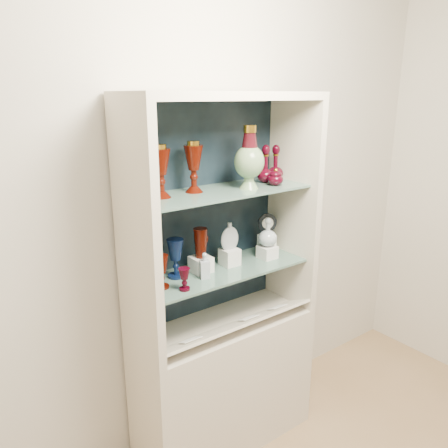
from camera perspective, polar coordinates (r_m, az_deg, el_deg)
wall_back at (r=2.35m, az=-3.20°, el=3.57°), size 3.50×0.02×2.80m
cabinet_base at (r=2.62m, az=0.00°, el=-19.82°), size 1.00×0.40×0.75m
cabinet_back_panel at (r=2.34m, az=-2.77°, el=1.65°), size 0.98×0.02×1.15m
cabinet_side_left at (r=1.96m, az=-11.39°, el=-1.67°), size 0.04×0.40×1.15m
cabinet_side_right at (r=2.50m, az=8.90°, el=2.41°), size 0.04×0.40×1.15m
cabinet_top_cap at (r=2.11m, az=0.00°, el=16.39°), size 1.00×0.40×0.04m
shelf_lower at (r=2.30m, az=-0.30°, el=-6.02°), size 0.92×0.34×0.01m
shelf_upper at (r=2.17m, az=-0.31°, el=4.27°), size 0.92×0.34×0.01m
label_ledge at (r=2.32m, az=1.66°, el=-13.04°), size 0.92×0.17×0.09m
label_card_0 at (r=2.48m, az=6.96°, el=-10.71°), size 0.10×0.06×0.03m
label_card_1 at (r=2.17m, az=-4.40°, el=-14.84°), size 0.10×0.06×0.03m
label_card_2 at (r=2.36m, az=3.23°, el=-12.14°), size 0.10×0.06×0.03m
pedestal_lamp_left at (r=2.01m, az=-8.25°, el=6.82°), size 0.10×0.10×0.24m
pedestal_lamp_right at (r=2.11m, az=-3.99°, el=7.45°), size 0.12×0.12×0.25m
enamel_urn at (r=2.19m, az=3.33°, el=8.69°), size 0.20×0.20×0.31m
ruby_decanter_a at (r=2.36m, az=5.46°, el=8.12°), size 0.11×0.11×0.23m
ruby_decanter_b at (r=2.44m, az=6.76°, el=8.11°), size 0.11×0.11×0.21m
lidded_bowl at (r=2.30m, az=6.74°, el=6.16°), size 0.10×0.10×0.09m
cobalt_goblet at (r=2.17m, az=-6.35°, el=-4.47°), size 0.11×0.11×0.20m
ruby_goblet_tall at (r=2.07m, az=-8.15°, el=-6.18°), size 0.08×0.08×0.16m
ruby_goblet_small at (r=2.05m, az=-5.20°, el=-7.19°), size 0.06×0.06×0.11m
riser_ruby_pitcher at (r=2.25m, az=-3.03°, el=-5.27°), size 0.10×0.10×0.08m
ruby_pitcher at (r=2.21m, az=-3.08°, el=-2.48°), size 0.13×0.11×0.15m
clear_square_bottle at (r=2.16m, az=-2.53°, el=-5.43°), size 0.06×0.06×0.13m
riser_flat_flask at (r=2.33m, az=0.73°, el=-4.30°), size 0.09×0.09×0.09m
flat_flask at (r=2.29m, az=0.75°, el=-1.50°), size 0.11×0.05×0.15m
riser_clear_round_decanter at (r=2.44m, az=5.67°, el=-3.66°), size 0.09×0.09×0.07m
clear_round_decanter at (r=2.41m, az=5.75°, el=-1.16°), size 0.13×0.13×0.15m
riser_cameo_medallion at (r=2.54m, az=5.61°, el=-2.48°), size 0.08×0.08×0.10m
cameo_medallion at (r=2.51m, az=5.68°, el=0.02°), size 0.12×0.08×0.13m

